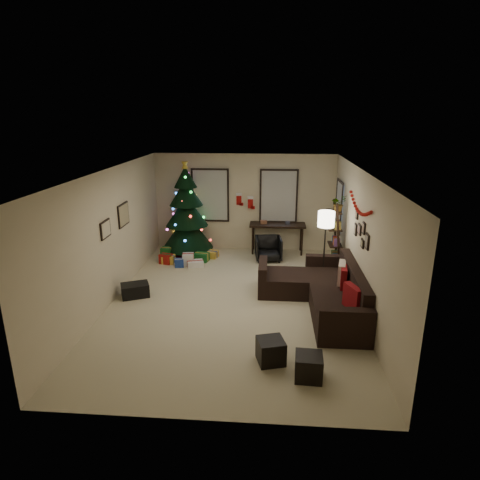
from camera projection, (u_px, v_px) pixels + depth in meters
name	position (u px, v px, depth m)	size (l,w,h in m)	color
floor	(233.00, 301.00, 8.59)	(7.00, 7.00, 0.00)	beige
ceiling	(232.00, 171.00, 7.79)	(7.00, 7.00, 0.00)	white
wall_back	(244.00, 203.00, 11.52)	(5.00, 5.00, 0.00)	beige
wall_front	(205.00, 326.00, 4.85)	(5.00, 5.00, 0.00)	beige
wall_left	(110.00, 236.00, 8.37)	(7.00, 7.00, 0.00)	beige
wall_right	(361.00, 242.00, 8.00)	(7.00, 7.00, 0.00)	beige
window_back_left	(210.00, 195.00, 11.50)	(1.05, 0.06, 1.50)	#728CB2
window_back_right	(279.00, 196.00, 11.36)	(1.05, 0.06, 1.50)	#728CB2
window_right_wall	(339.00, 206.00, 10.39)	(0.06, 0.90, 1.30)	#728CB2
christmas_tree	(187.00, 214.00, 11.30)	(1.41, 1.41, 2.62)	black
presents	(185.00, 258.00, 10.77)	(1.50, 1.01, 0.30)	#14591E
sofa	(323.00, 292.00, 8.31)	(1.98, 2.87, 0.89)	black
pillow_red_a	(353.00, 298.00, 7.22)	(0.12, 0.47, 0.47)	maroon
pillow_red_b	(343.00, 277.00, 8.15)	(0.11, 0.42, 0.42)	maroon
pillow_cream	(342.00, 273.00, 8.37)	(0.13, 0.46, 0.46)	beige
ottoman_near	(271.00, 351.00, 6.44)	(0.40, 0.40, 0.38)	black
ottoman_far	(309.00, 367.00, 6.05)	(0.40, 0.40, 0.38)	black
desk	(277.00, 227.00, 11.37)	(1.53, 0.55, 0.82)	black
desk_chair	(268.00, 249.00, 10.89)	(0.62, 0.58, 0.64)	black
bookshelf	(336.00, 240.00, 9.76)	(0.30, 0.53, 1.81)	black
potted_plant	(339.00, 201.00, 9.47)	(0.45, 0.39, 0.50)	#4C4C4C
floor_lamp	(326.00, 224.00, 8.97)	(0.36, 0.36, 1.72)	black
art_map	(123.00, 215.00, 9.02)	(0.04, 0.60, 0.50)	black
art_abstract	(105.00, 229.00, 8.05)	(0.04, 0.45, 0.35)	black
gallery	(361.00, 232.00, 7.87)	(0.03, 1.25, 0.54)	black
garland	(359.00, 206.00, 7.95)	(0.08, 1.90, 0.30)	#A5140C
stocking_left	(239.00, 199.00, 11.49)	(0.20, 0.05, 0.36)	#990F0C
stocking_right	(251.00, 202.00, 11.32)	(0.20, 0.05, 0.36)	#990F0C
storage_bin	(135.00, 290.00, 8.76)	(0.57, 0.38, 0.28)	black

